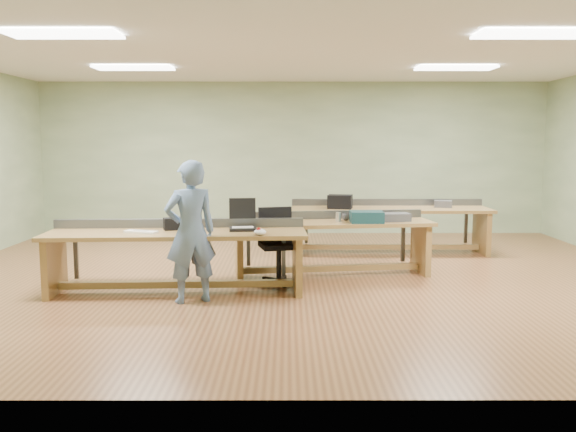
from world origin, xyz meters
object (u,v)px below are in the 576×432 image
(task_chair, at_px, (278,256))
(parts_bin_teal, at_px, (367,217))
(workbench_back, at_px, (390,219))
(person, at_px, (191,232))
(workbench_front, at_px, (177,246))
(mug, at_px, (346,217))
(parts_bin_grey, at_px, (395,217))
(camera_bag, at_px, (173,224))
(workbench_mid, at_px, (331,235))
(drinks_can, at_px, (338,217))
(laptop_base, at_px, (243,229))

(task_chair, xyz_separation_m, parts_bin_teal, (1.19, 0.35, 0.47))
(workbench_back, xyz_separation_m, person, (-2.80, -3.16, 0.25))
(workbench_front, relative_size, mug, 26.89)
(task_chair, relative_size, parts_bin_grey, 2.45)
(workbench_back, xyz_separation_m, camera_bag, (-3.11, -2.55, 0.26))
(workbench_front, relative_size, workbench_mid, 1.13)
(parts_bin_grey, distance_m, mug, 0.66)
(workbench_front, distance_m, parts_bin_grey, 2.99)
(parts_bin_teal, height_order, parts_bin_grey, parts_bin_teal)
(person, distance_m, task_chair, 1.44)
(mug, distance_m, drinks_can, 0.19)
(task_chair, xyz_separation_m, drinks_can, (0.82, 0.42, 0.46))
(laptop_base, height_order, task_chair, task_chair)
(task_chair, bearing_deg, drinks_can, 13.70)
(workbench_front, height_order, workbench_back, same)
(parts_bin_grey, bearing_deg, drinks_can, -174.35)
(camera_bag, bearing_deg, laptop_base, -22.37)
(person, height_order, drinks_can, person)
(workbench_mid, relative_size, drinks_can, 21.85)
(workbench_back, distance_m, mug, 1.87)
(parts_bin_teal, bearing_deg, drinks_can, 168.72)
(workbench_front, relative_size, workbench_back, 0.98)
(person, bearing_deg, parts_bin_grey, -175.38)
(workbench_mid, bearing_deg, workbench_back, 49.80)
(workbench_back, bearing_deg, parts_bin_grey, -97.50)
(mug, bearing_deg, person, -141.51)
(parts_bin_grey, bearing_deg, person, -150.63)
(workbench_back, xyz_separation_m, mug, (-0.88, -1.63, 0.23))
(camera_bag, height_order, mug, camera_bag)
(person, height_order, parts_bin_grey, person)
(parts_bin_grey, bearing_deg, workbench_back, 82.51)
(workbench_front, xyz_separation_m, person, (0.25, -0.49, 0.25))
(parts_bin_grey, bearing_deg, camera_bag, -163.77)
(camera_bag, xyz_separation_m, parts_bin_teal, (2.48, 0.69, 0.00))
(workbench_mid, height_order, workbench_back, same)
(parts_bin_grey, xyz_separation_m, drinks_can, (-0.78, -0.08, 0.01))
(workbench_back, distance_m, laptop_base, 3.44)
(parts_bin_teal, bearing_deg, workbench_front, -161.56)
(parts_bin_teal, height_order, mug, parts_bin_teal)
(workbench_back, xyz_separation_m, parts_bin_teal, (-0.63, -1.86, 0.26))
(laptop_base, bearing_deg, task_chair, 36.68)
(person, bearing_deg, mug, -166.26)
(person, bearing_deg, laptop_base, -159.26)
(workbench_mid, height_order, laptop_base, workbench_mid)
(workbench_mid, distance_m, parts_bin_teal, 0.56)
(person, relative_size, parts_bin_teal, 3.75)
(drinks_can, bearing_deg, task_chair, -152.56)
(workbench_mid, relative_size, parts_bin_teal, 6.48)
(workbench_front, bearing_deg, workbench_mid, 23.02)
(camera_bag, distance_m, task_chair, 1.42)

